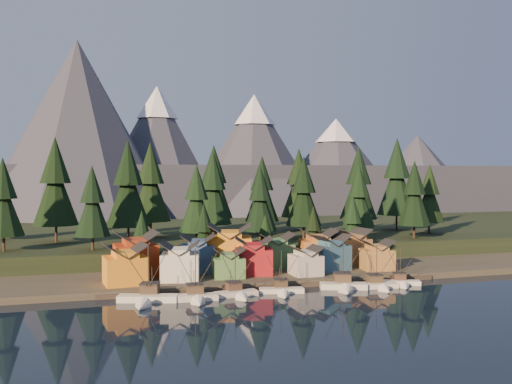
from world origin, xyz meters
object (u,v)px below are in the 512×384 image
object	(u,v)px
boat_5	(379,280)
house_back_0	(136,253)
boat_1	(197,290)
house_front_1	(180,260)
boat_0	(146,292)
boat_4	(344,279)
boat_3	(282,285)
house_back_1	(198,252)
boat_6	(402,278)
boat_2	(238,288)
house_front_0	(125,263)

from	to	relation	value
boat_5	house_back_0	size ratio (longest dim) A/B	1.00
boat_1	house_front_1	world-z (taller)	boat_1
boat_0	boat_4	size ratio (longest dim) A/B	1.05
boat_0	boat_3	bearing A→B (deg)	17.31
house_front_1	house_back_1	size ratio (longest dim) A/B	1.03
boat_5	boat_6	world-z (taller)	boat_5
boat_3	boat_5	xyz separation A→B (m)	(22.85, -1.38, 0.18)
boat_5	boat_2	bearing A→B (deg)	-175.92
boat_4	boat_5	distance (m)	8.26
boat_4	boat_5	xyz separation A→B (m)	(8.14, -1.33, -0.45)
house_front_1	boat_1	bearing A→B (deg)	-74.09
boat_0	boat_6	world-z (taller)	boat_0
boat_2	house_front_0	world-z (taller)	house_front_0
boat_6	house_back_0	bearing A→B (deg)	178.87
boat_1	house_back_0	distance (m)	26.59
boat_4	house_front_1	world-z (taller)	boat_4
house_back_1	boat_2	bearing A→B (deg)	-69.43
boat_1	house_back_0	size ratio (longest dim) A/B	1.10
boat_5	boat_1	bearing A→B (deg)	-173.69
boat_2	house_front_1	world-z (taller)	house_front_1
boat_4	house_front_0	distance (m)	49.10
boat_6	house_back_1	distance (m)	49.76
boat_6	house_front_1	xyz separation A→B (m)	(-49.66, 13.72, 4.38)
boat_4	boat_0	bearing A→B (deg)	-161.35
boat_0	house_back_1	bearing A→B (deg)	74.59
boat_3	house_back_1	size ratio (longest dim) A/B	1.09
boat_2	house_front_0	size ratio (longest dim) A/B	1.09
boat_4	boat_6	xyz separation A→B (m)	(14.98, 0.54, -0.68)
boat_3	house_back_0	xyz separation A→B (m)	(-29.38, 22.32, 5.30)
house_back_0	house_back_1	xyz separation A→B (m)	(15.43, 1.62, -0.72)
boat_3	house_back_1	world-z (taller)	house_back_1
boat_4	house_back_1	distance (m)	37.58
boat_4	boat_5	size ratio (longest dim) A/B	1.20
boat_0	boat_4	distance (m)	43.87
house_front_1	boat_4	bearing A→B (deg)	-9.27
boat_1	boat_5	world-z (taller)	boat_1
boat_6	house_front_0	distance (m)	63.57
boat_3	house_front_1	distance (m)	24.89
boat_0	boat_2	distance (m)	19.05
house_back_0	boat_4	bearing A→B (deg)	-30.83
boat_2	house_back_0	bearing A→B (deg)	126.19
boat_5	house_front_1	bearing A→B (deg)	165.78
boat_3	boat_4	world-z (taller)	boat_4
house_back_0	house_back_1	world-z (taller)	house_back_0
boat_5	house_front_0	world-z (taller)	house_front_0
boat_1	boat_5	size ratio (longest dim) A/B	1.10
boat_3	boat_4	xyz separation A→B (m)	(14.70, -0.05, 0.64)
house_front_0	house_back_1	world-z (taller)	house_back_1
boat_1	boat_3	distance (m)	19.28
boat_2	house_front_1	size ratio (longest dim) A/B	1.05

